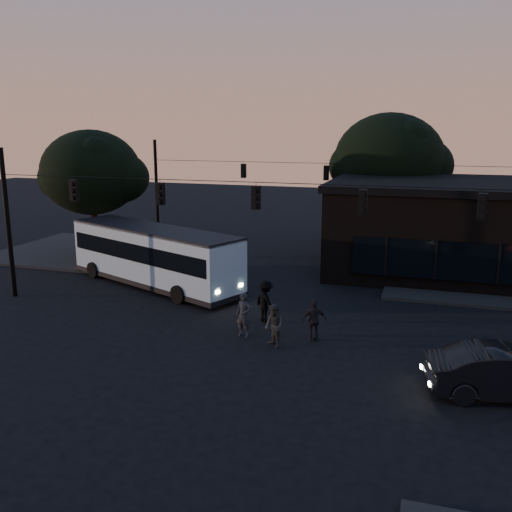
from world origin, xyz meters
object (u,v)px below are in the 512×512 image
(building, at_px, (464,228))
(car, at_px, (507,373))
(bus, at_px, (154,253))
(pedestrian_a, at_px, (244,315))
(pedestrian_c, at_px, (314,320))
(pedestrian_b, at_px, (274,326))
(pedestrian_d, at_px, (266,301))

(building, distance_m, car, 16.58)
(bus, distance_m, car, 18.85)
(pedestrian_a, xyz_separation_m, pedestrian_c, (2.86, 0.41, -0.05))
(car, relative_size, pedestrian_b, 2.90)
(car, xyz_separation_m, pedestrian_d, (-9.43, 4.57, 0.12))
(bus, bearing_deg, car, -2.70)
(bus, relative_size, pedestrian_b, 6.63)
(pedestrian_c, height_order, pedestrian_d, pedestrian_d)
(building, xyz_separation_m, pedestrian_a, (-8.93, -13.88, -1.78))
(car, distance_m, pedestrian_d, 10.48)
(pedestrian_a, xyz_separation_m, pedestrian_d, (0.34, 1.99, 0.02))
(pedestrian_b, height_order, pedestrian_c, pedestrian_c)
(pedestrian_c, bearing_deg, pedestrian_d, -59.41)
(bus, relative_size, car, 2.29)
(car, relative_size, pedestrian_a, 2.70)
(bus, xyz_separation_m, pedestrian_b, (8.60, -6.53, -0.93))
(car, distance_m, pedestrian_a, 10.11)
(building, relative_size, pedestrian_b, 8.90)
(building, relative_size, pedestrian_c, 8.78)
(building, bearing_deg, bus, -153.21)
(car, bearing_deg, pedestrian_a, 62.64)
(car, bearing_deg, pedestrian_c, 54.04)
(pedestrian_b, distance_m, pedestrian_c, 1.78)
(pedestrian_c, xyz_separation_m, pedestrian_d, (-2.52, 1.59, 0.07))
(bus, bearing_deg, pedestrian_d, -3.36)
(pedestrian_b, xyz_separation_m, pedestrian_d, (-1.16, 2.74, 0.09))
(car, xyz_separation_m, pedestrian_a, (-9.78, 2.57, 0.10))
(pedestrian_b, bearing_deg, bus, -173.57)
(pedestrian_d, bearing_deg, car, -169.45)
(bus, xyz_separation_m, pedestrian_d, (7.43, -3.79, -0.85))
(building, relative_size, pedestrian_d, 8.10)
(car, bearing_deg, building, -9.68)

